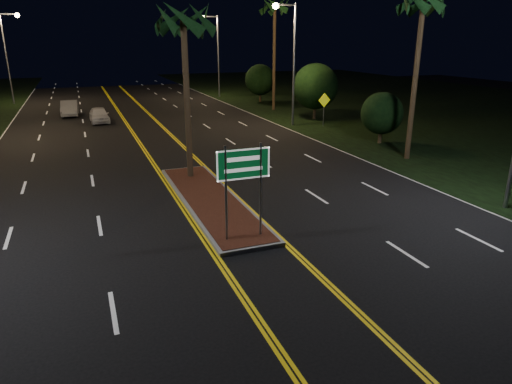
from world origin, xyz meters
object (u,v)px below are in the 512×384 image
streetlight_right_far (215,47)px  palm_median (183,20)px  streetlight_right_mid (290,51)px  shrub_near (382,113)px  car_far (69,107)px  warning_sign (324,105)px  highway_sign (243,173)px  median_island (210,200)px  shrub_mid (315,86)px  palm_right_far (275,8)px  streetlight_left_far (9,48)px  car_near (99,114)px  palm_right_near (423,4)px  shrub_far (260,80)px

streetlight_right_far → palm_median: bearing=-108.6°
streetlight_right_mid → palm_median: (-10.61, -11.50, 1.62)m
shrub_near → car_far: shrub_near is taller
streetlight_right_far → warning_sign: bearing=-83.6°
car_far → palm_median: bearing=-75.1°
highway_sign → streetlight_right_far: 40.74m
median_island → warning_sign: warning_sign is taller
shrub_near → car_far: bearing=134.3°
highway_sign → shrub_mid: size_ratio=0.69×
highway_sign → shrub_mid: shrub_mid is taller
streetlight_right_mid → palm_right_far: (2.19, 8.00, 3.49)m
warning_sign → streetlight_right_far: bearing=90.1°
palm_median → warning_sign: size_ratio=3.24×
streetlight_left_far → car_near: bearing=-63.9°
median_island → streetlight_right_mid: size_ratio=1.14×
streetlight_right_mid → streetlight_right_far: 20.00m
streetlight_left_far → car_far: size_ratio=1.97×
streetlight_right_mid → palm_right_near: bearing=-81.1°
median_island → shrub_far: shrub_far is taller
highway_sign → warning_sign: size_ratio=1.25×
shrub_mid → car_near: bearing=164.2°
shrub_near → warning_sign: size_ratio=1.29×
palm_right_far → shrub_near: (0.70, -16.00, -7.20)m
palm_right_near → shrub_far: palm_right_near is taller
streetlight_left_far → car_far: (5.15, -10.55, -4.89)m
shrub_mid → shrub_far: bearing=91.0°
streetlight_right_mid → warning_sign: (2.39, -1.35, -3.98)m
palm_median → palm_right_far: palm_right_far is taller
median_island → streetlight_right_far: size_ratio=1.14×
highway_sign → shrub_far: size_ratio=0.81×
streetlight_left_far → shrub_near: size_ratio=2.73×
median_island → streetlight_right_far: bearing=73.1°
median_island → palm_right_far: (12.80, 23.00, 9.06)m
palm_median → palm_right_far: size_ratio=0.81×
streetlight_right_mid → palm_right_near: size_ratio=0.97×
palm_right_near → car_far: bearing=127.5°
highway_sign → palm_right_near: 15.55m
highway_sign → palm_median: 9.11m
median_island → shrub_mid: bearing=50.5°
highway_sign → palm_median: (0.00, 7.70, 4.87)m
streetlight_left_far → palm_median: size_ratio=1.08×
car_far → streetlight_left_far: bearing=117.5°
median_island → car_near: size_ratio=2.38×
streetlight_left_far → palm_right_near: (23.11, -34.00, 2.56)m
streetlight_left_far → shrub_mid: bearing=-39.1°
car_far → streetlight_right_mid: bearing=-33.9°
shrub_far → median_island: bearing=-115.4°
shrub_far → car_near: size_ratio=0.92×
streetlight_right_far → shrub_far: 7.56m
streetlight_right_far → palm_right_far: (2.19, -12.00, 3.49)m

